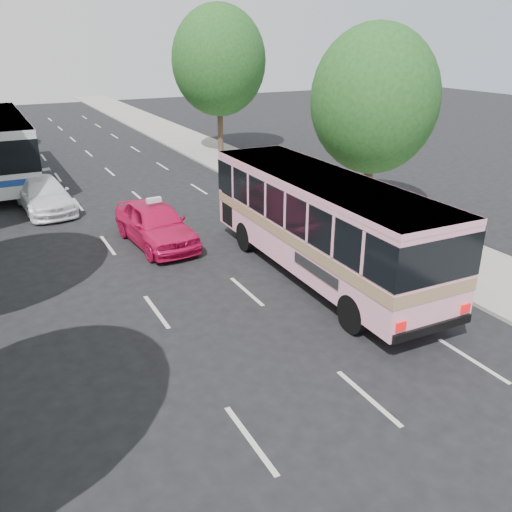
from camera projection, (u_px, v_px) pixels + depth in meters
ground at (283, 364)px, 13.10m from camera, size 120.00×120.00×0.00m
sidewalk_right at (240, 164)px, 33.15m from camera, size 4.00×90.00×0.12m
tree_right_near at (377, 95)px, 21.41m from camera, size 5.10×5.10×7.95m
tree_right_far at (220, 57)px, 34.35m from camera, size 6.00×6.00×9.35m
pink_bus at (320, 216)px, 17.15m from camera, size 2.83×10.46×3.32m
pink_taxi at (155, 223)px, 20.35m from camera, size 2.28×4.95×1.65m
white_pickup at (44, 195)px, 24.41m from camera, size 2.39×5.10×1.44m
tour_coach_front at (1, 142)px, 28.64m from camera, size 2.57×11.85×3.54m
taxi_roof_sign at (154, 200)px, 20.00m from camera, size 0.56×0.22×0.18m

